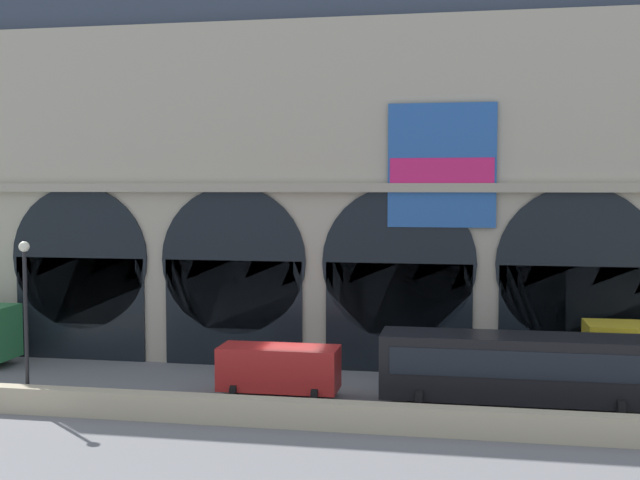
{
  "coord_description": "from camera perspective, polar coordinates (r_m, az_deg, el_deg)",
  "views": [
    {
      "loc": [
        7.32,
        -33.62,
        9.1
      ],
      "look_at": [
        0.29,
        5.0,
        6.5
      ],
      "focal_mm": 44.41,
      "sensor_mm": 36.0,
      "label": 1
    }
  ],
  "objects": [
    {
      "name": "station_building",
      "position": [
        42.14,
        0.36,
        5.12
      ],
      "size": [
        43.71,
        6.17,
        20.61
      ],
      "color": "#B2A891",
      "rests_on": "ground"
    },
    {
      "name": "ground_plane",
      "position": [
        35.59,
        -1.93,
        -11.02
      ],
      "size": [
        200.0,
        200.0,
        0.0
      ],
      "primitive_type": "plane",
      "color": "slate"
    },
    {
      "name": "bus_mideast",
      "position": [
        33.6,
        13.96,
        -8.9
      ],
      "size": [
        11.0,
        3.25,
        3.1
      ],
      "color": "black",
      "rests_on": "ground"
    },
    {
      "name": "van_center",
      "position": [
        34.91,
        -2.97,
        -9.21
      ],
      "size": [
        5.2,
        2.48,
        2.2
      ],
      "color": "red",
      "rests_on": "ground"
    },
    {
      "name": "quay_parapet_wall",
      "position": [
        30.99,
        -3.84,
        -12.27
      ],
      "size": [
        90.0,
        0.7,
        1.06
      ],
      "primitive_type": "cube",
      "color": "#BCAD8C",
      "rests_on": "ground"
    },
    {
      "name": "street_lamp_quayside",
      "position": [
        34.89,
        -20.46,
        -4.17
      ],
      "size": [
        0.44,
        0.44,
        6.9
      ],
      "color": "black",
      "rests_on": "ground"
    }
  ]
}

